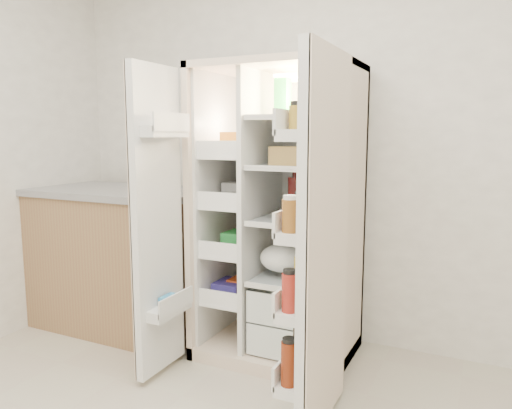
% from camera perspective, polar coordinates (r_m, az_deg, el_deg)
% --- Properties ---
extents(wall_back, '(4.00, 0.02, 2.70)m').
position_cam_1_polar(wall_back, '(3.26, 8.73, 7.52)').
color(wall_back, white).
rests_on(wall_back, floor).
extents(refrigerator, '(0.92, 0.70, 1.80)m').
position_cam_1_polar(refrigerator, '(3.06, 3.28, -3.87)').
color(refrigerator, beige).
rests_on(refrigerator, floor).
extents(freezer_door, '(0.15, 0.40, 1.72)m').
position_cam_1_polar(freezer_door, '(2.77, -11.49, -2.19)').
color(freezer_door, silver).
rests_on(freezer_door, floor).
extents(fridge_door, '(0.17, 0.58, 1.72)m').
position_cam_1_polar(fridge_door, '(2.24, 7.51, -5.01)').
color(fridge_door, silver).
rests_on(fridge_door, floor).
extents(kitchen_counter, '(1.39, 0.74, 1.01)m').
position_cam_1_polar(kitchen_counter, '(3.67, -15.74, -5.97)').
color(kitchen_counter, olive).
rests_on(kitchen_counter, floor).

